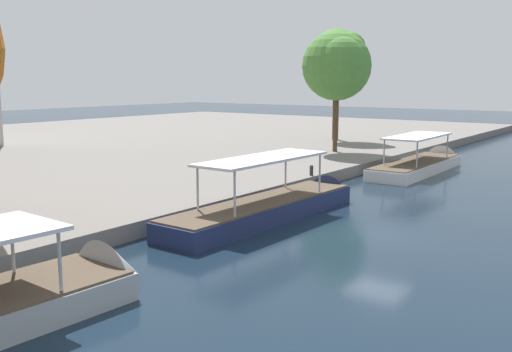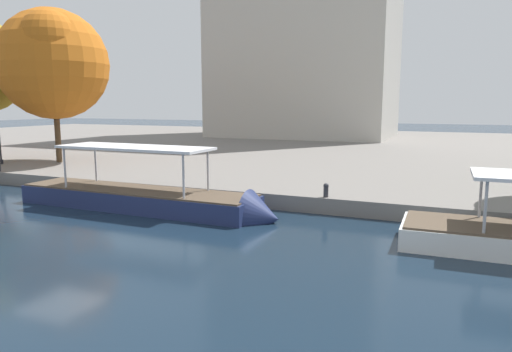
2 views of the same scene
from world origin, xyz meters
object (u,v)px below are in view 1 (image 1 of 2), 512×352
object	(u,v)px
tour_boat_2	(421,167)
mooring_bollard_1	(311,170)
tree_4	(340,54)
tour_boat_1	(274,210)
tree_3	(337,64)

from	to	relation	value
tour_boat_2	mooring_bollard_1	world-z (taller)	tour_boat_2
tree_4	mooring_bollard_1	bearing A→B (deg)	-155.99
tour_boat_2	mooring_bollard_1	distance (m)	11.03
tour_boat_1	tree_4	size ratio (longest dim) A/B	1.26
tour_boat_1	tour_boat_2	distance (m)	18.36
mooring_bollard_1	tree_3	world-z (taller)	tree_3
tour_boat_2	tree_4	bearing A→B (deg)	50.15
tree_3	tree_4	world-z (taller)	tree_4
mooring_bollard_1	tree_3	bearing A→B (deg)	21.95
tour_boat_1	tree_4	world-z (taller)	tree_4
mooring_bollard_1	tree_3	size ratio (longest dim) A/B	0.07
tour_boat_2	tree_3	bearing A→B (deg)	80.94
tour_boat_1	mooring_bollard_1	world-z (taller)	tour_boat_1
tree_3	tree_4	distance (m)	9.82
tour_boat_1	tree_4	bearing A→B (deg)	23.55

